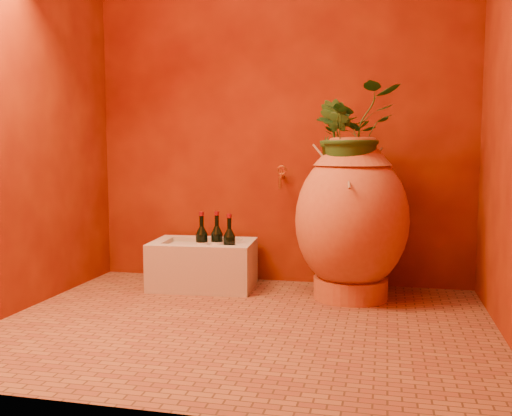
% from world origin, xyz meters
% --- Properties ---
extents(floor, '(2.50, 2.50, 0.00)m').
position_xyz_m(floor, '(0.00, 0.00, 0.00)').
color(floor, brown).
rests_on(floor, ground).
extents(wall_back, '(2.50, 0.02, 2.50)m').
position_xyz_m(wall_back, '(0.00, 1.00, 1.25)').
color(wall_back, '#5C1205').
rests_on(wall_back, ground).
extents(wall_left, '(0.02, 2.00, 2.50)m').
position_xyz_m(wall_left, '(-1.25, 0.00, 1.25)').
color(wall_left, '#5C1205').
rests_on(wall_left, ground).
extents(amphora, '(0.75, 0.75, 0.95)m').
position_xyz_m(amphora, '(0.50, 0.65, 0.47)').
color(amphora, '#B26032').
rests_on(amphora, floor).
extents(stone_basin, '(0.68, 0.49, 0.30)m').
position_xyz_m(stone_basin, '(-0.44, 0.71, 0.14)').
color(stone_basin, '#BEB49D').
rests_on(stone_basin, floor).
extents(wine_bottle_a, '(0.08, 0.08, 0.32)m').
position_xyz_m(wine_bottle_a, '(-0.45, 0.70, 0.28)').
color(wine_bottle_a, black).
rests_on(wine_bottle_a, stone_basin).
extents(wine_bottle_b, '(0.08, 0.08, 0.32)m').
position_xyz_m(wine_bottle_b, '(-0.25, 0.64, 0.28)').
color(wine_bottle_b, black).
rests_on(wine_bottle_b, stone_basin).
extents(wine_bottle_c, '(0.08, 0.08, 0.33)m').
position_xyz_m(wine_bottle_c, '(-0.36, 0.73, 0.28)').
color(wine_bottle_c, black).
rests_on(wine_bottle_c, stone_basin).
extents(wall_tap, '(0.06, 0.13, 0.15)m').
position_xyz_m(wall_tap, '(0.02, 0.92, 0.71)').
color(wall_tap, '#A46725').
rests_on(wall_tap, wall_back).
extents(plant_main, '(0.66, 0.65, 0.55)m').
position_xyz_m(plant_main, '(0.50, 0.63, 0.98)').
color(plant_main, '#1F4B1A').
rests_on(plant_main, amphora).
extents(plant_side, '(0.27, 0.28, 0.41)m').
position_xyz_m(plant_side, '(0.41, 0.59, 0.96)').
color(plant_side, '#1F4B1A').
rests_on(plant_side, amphora).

